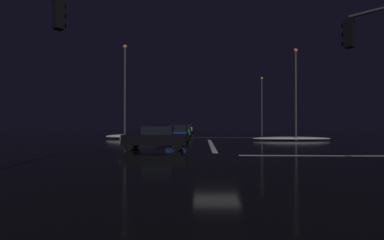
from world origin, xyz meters
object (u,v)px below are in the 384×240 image
streetlamp_right_near (296,88)px  streetlamp_right_far (262,101)px  sedan_gray (179,132)px  sedan_orange (185,129)px  sedan_black_crossing (156,138)px  sedan_silver (188,128)px  sedan_blue (178,134)px  sedan_green (184,131)px  sedan_white (185,130)px  streetlamp_left_near (125,86)px

streetlamp_right_near → streetlamp_right_far: size_ratio=1.03×
sedan_gray → streetlamp_right_near: 13.17m
sedan_orange → sedan_black_crossing: same height
sedan_silver → sedan_gray: bearing=-89.7°
sedan_blue → sedan_green: size_ratio=1.00×
sedan_white → sedan_silver: bearing=90.5°
sedan_black_crossing → sedan_green: bearing=87.6°
streetlamp_right_far → sedan_gray: bearing=-131.3°
sedan_black_crossing → sedan_gray: bearing=87.3°
sedan_white → sedan_orange: size_ratio=1.00×
streetlamp_left_near → streetlamp_right_near: streetlamp_left_near is taller
sedan_white → sedan_orange: (-0.26, 5.44, 0.00)m
sedan_orange → sedan_white: bearing=-87.3°
sedan_gray → streetlamp_right_near: streetlamp_right_near is taller
sedan_green → sedan_black_crossing: (-0.77, -18.20, 0.00)m
sedan_blue → streetlamp_left_near: 8.18m
sedan_blue → sedan_green: bearing=90.6°
sedan_green → sedan_white: bearing=92.2°
streetlamp_left_near → streetlamp_right_near: (17.61, 0.00, -0.28)m
sedan_orange → streetlamp_left_near: 20.56m
sedan_blue → sedan_white: bearing=91.2°
streetlamp_left_near → streetlamp_right_near: 17.61m
sedan_orange → sedan_black_crossing: 29.30m
sedan_silver → streetlamp_right_near: streetlamp_right_near is taller
streetlamp_right_far → streetlamp_right_near: bearing=-90.0°
sedan_gray → streetlamp_right_far: size_ratio=0.47×
sedan_green → streetlamp_right_far: size_ratio=0.47×
sedan_green → streetlamp_left_near: streetlamp_left_near is taller
sedan_silver → sedan_black_crossing: bearing=-90.7°
sedan_green → sedan_silver: same height
sedan_gray → sedan_silver: same height
sedan_green → sedan_white: size_ratio=1.00×
sedan_green → streetlamp_left_near: (-5.66, -8.19, 4.90)m
streetlamp_left_near → streetlamp_right_far: 23.79m
sedan_blue → sedan_gray: bearing=93.6°
sedan_blue → sedan_gray: 5.25m
sedan_orange → streetlamp_right_far: streetlamp_right_far is taller
sedan_white → sedan_gray: bearing=-89.9°
sedan_orange → streetlamp_right_far: bearing=-14.8°
sedan_orange → streetlamp_right_near: streetlamp_right_near is taller
streetlamp_left_near → streetlamp_right_far: (17.61, 16.00, -0.43)m
streetlamp_left_near → streetlamp_right_near: size_ratio=1.06×
sedan_white → streetlamp_right_far: size_ratio=0.47×
sedan_silver → streetlamp_left_near: 26.41m
sedan_gray → sedan_black_crossing: size_ratio=1.00×
sedan_orange → streetlamp_right_near: size_ratio=0.46×
sedan_gray → sedan_orange: 17.11m
sedan_black_crossing → streetlamp_right_near: 16.83m
sedan_blue → streetlamp_right_far: 22.87m
sedan_blue → sedan_white: (-0.35, 16.91, 0.00)m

